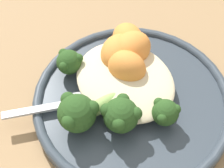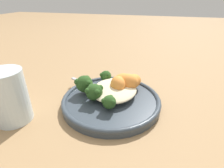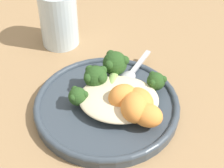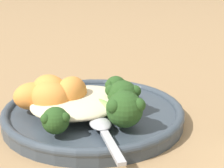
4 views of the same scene
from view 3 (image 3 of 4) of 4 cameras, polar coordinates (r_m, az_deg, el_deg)
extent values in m
plane|color=#9E7A51|center=(0.62, -0.94, -5.20)|extent=(4.00, 4.00, 0.00)
cylinder|color=#38424C|center=(0.63, -0.64, -3.54)|extent=(0.24, 0.24, 0.02)
torus|color=#38424C|center=(0.63, -0.64, -3.02)|extent=(0.24, 0.24, 0.01)
ellipsoid|color=beige|center=(0.61, 1.02, -2.25)|extent=(0.13, 0.11, 0.02)
ellipsoid|color=#8EB25B|center=(0.62, 2.81, -1.69)|extent=(0.09, 0.07, 0.01)
sphere|color=#284C1E|center=(0.64, 6.71, 0.41)|extent=(0.03, 0.03, 0.03)
sphere|color=#284C1E|center=(0.63, 6.20, 0.18)|extent=(0.01, 0.01, 0.01)
sphere|color=#284C1E|center=(0.64, 7.85, 0.72)|extent=(0.01, 0.01, 0.01)
sphere|color=#284C1E|center=(0.64, 6.19, 1.43)|extent=(0.01, 0.01, 0.01)
ellipsoid|color=#8EB25B|center=(0.63, 0.02, -0.41)|extent=(0.02, 0.10, 0.02)
sphere|color=#284C1E|center=(0.66, 0.45, 3.17)|extent=(0.04, 0.04, 0.04)
sphere|color=#284C1E|center=(0.65, -0.40, 2.91)|extent=(0.02, 0.02, 0.02)
sphere|color=#284C1E|center=(0.66, 1.94, 3.61)|extent=(0.02, 0.02, 0.02)
sphere|color=#284C1E|center=(0.67, -0.18, 4.50)|extent=(0.02, 0.02, 0.02)
ellipsoid|color=#8EB25B|center=(0.62, -1.10, -1.80)|extent=(0.05, 0.07, 0.01)
sphere|color=#284C1E|center=(0.64, -2.51, 1.04)|extent=(0.04, 0.04, 0.04)
sphere|color=#284C1E|center=(0.62, -3.66, 0.91)|extent=(0.02, 0.02, 0.02)
sphere|color=#284C1E|center=(0.62, -1.63, 0.81)|extent=(0.02, 0.02, 0.02)
sphere|color=#284C1E|center=(0.64, -1.43, 2.12)|extent=(0.02, 0.02, 0.02)
sphere|color=#284C1E|center=(0.64, -3.41, 2.22)|extent=(0.02, 0.02, 0.02)
ellipsoid|color=#8EB25B|center=(0.61, -2.13, -2.63)|extent=(0.07, 0.02, 0.02)
sphere|color=#284C1E|center=(0.61, -5.26, -1.89)|extent=(0.03, 0.03, 0.03)
sphere|color=#284C1E|center=(0.60, -6.00, -2.17)|extent=(0.01, 0.01, 0.01)
sphere|color=#284C1E|center=(0.60, -4.16, -1.58)|extent=(0.01, 0.01, 0.01)
sphere|color=#284C1E|center=(0.61, -5.70, -0.82)|extent=(0.01, 0.01, 0.01)
ellipsoid|color=orange|center=(0.58, 3.44, -3.57)|extent=(0.05, 0.06, 0.04)
ellipsoid|color=orange|center=(0.58, 5.40, -4.74)|extent=(0.06, 0.05, 0.04)
ellipsoid|color=orange|center=(0.60, 1.64, -1.98)|extent=(0.06, 0.06, 0.04)
ellipsoid|color=orange|center=(0.59, 4.20, -2.72)|extent=(0.06, 0.07, 0.04)
cube|color=#B7B7BC|center=(0.70, 4.39, 3.42)|extent=(0.04, 0.07, 0.00)
ellipsoid|color=#B7B7BC|center=(0.66, 2.42, 1.05)|extent=(0.04, 0.04, 0.01)
cylinder|color=silver|center=(0.76, -8.13, 9.92)|extent=(0.08, 0.08, 0.12)
camera|label=1|loc=(0.66, -20.00, 34.29)|focal=60.00mm
camera|label=2|loc=(0.56, -41.81, 9.61)|focal=28.00mm
camera|label=4|loc=(0.88, 21.25, 23.34)|focal=60.00mm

